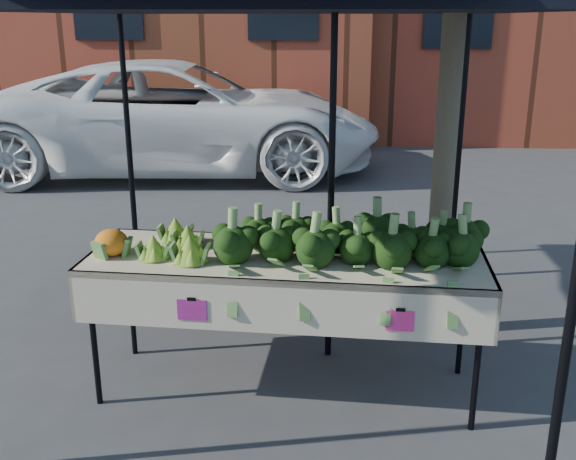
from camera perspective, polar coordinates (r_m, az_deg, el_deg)
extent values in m
plane|color=#353538|center=(4.33, -1.22, -13.75)|extent=(90.00, 90.00, 0.00)
cube|color=#BFB39B|center=(4.17, -0.18, -8.07)|extent=(2.44, 0.94, 0.90)
cube|color=#F22D8C|center=(3.76, -8.02, -7.04)|extent=(0.17, 0.01, 0.12)
cube|color=#EF2D7F|center=(3.71, 9.95, -7.48)|extent=(0.17, 0.01, 0.12)
ellipsoid|color=black|center=(3.96, 5.48, -0.32)|extent=(1.62, 0.59, 0.28)
ellipsoid|color=#89AD30|center=(4.08, -9.50, -0.41)|extent=(0.45, 0.59, 0.22)
ellipsoid|color=orange|center=(4.11, -14.99, -0.81)|extent=(0.22, 0.22, 0.19)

